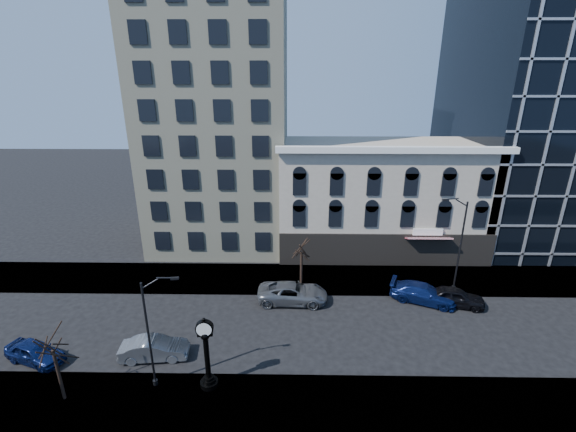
{
  "coord_description": "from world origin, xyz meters",
  "views": [
    {
      "loc": [
        2.48,
        -25.31,
        18.56
      ],
      "look_at": [
        2.0,
        4.0,
        8.0
      ],
      "focal_mm": 24.0,
      "sensor_mm": 36.0,
      "label": 1
    }
  ],
  "objects_px": {
    "street_lamp_near": "(154,304)",
    "car_near_a": "(35,352)",
    "car_near_b": "(154,349)",
    "street_clock": "(207,356)"
  },
  "relations": [
    {
      "from": "street_lamp_near",
      "to": "car_near_b",
      "type": "relative_size",
      "value": 1.67
    },
    {
      "from": "car_near_a",
      "to": "car_near_b",
      "type": "height_order",
      "value": "car_near_b"
    },
    {
      "from": "street_clock",
      "to": "street_lamp_near",
      "type": "relative_size",
      "value": 0.65
    },
    {
      "from": "car_near_a",
      "to": "street_clock",
      "type": "bearing_deg",
      "value": -80.58
    },
    {
      "from": "street_lamp_near",
      "to": "car_near_b",
      "type": "height_order",
      "value": "street_lamp_near"
    },
    {
      "from": "street_clock",
      "to": "car_near_b",
      "type": "height_order",
      "value": "street_clock"
    },
    {
      "from": "car_near_a",
      "to": "car_near_b",
      "type": "relative_size",
      "value": 0.93
    },
    {
      "from": "street_clock",
      "to": "street_lamp_near",
      "type": "height_order",
      "value": "street_lamp_near"
    },
    {
      "from": "street_lamp_near",
      "to": "car_near_a",
      "type": "distance_m",
      "value": 11.14
    },
    {
      "from": "street_lamp_near",
      "to": "car_near_a",
      "type": "height_order",
      "value": "street_lamp_near"
    }
  ]
}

